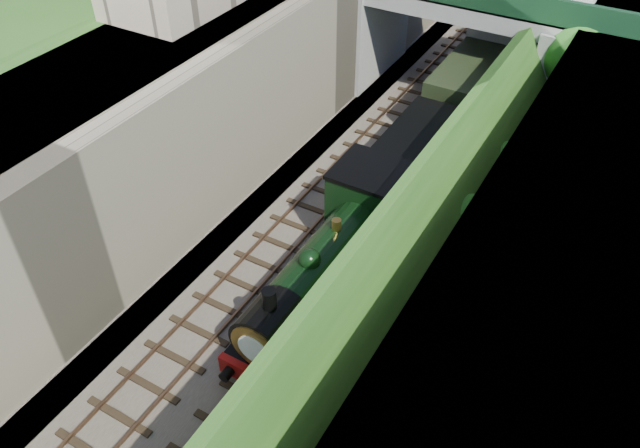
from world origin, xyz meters
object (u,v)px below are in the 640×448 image
at_px(locomotive, 333,261).
at_px(road_bridge, 490,30).
at_px(tender, 416,164).
at_px(tree, 584,56).

bearing_deg(locomotive, road_bridge, 90.87).
xyz_separation_m(road_bridge, tender, (0.26, -9.45, -2.46)).
height_order(tree, locomotive, tree).
relative_size(road_bridge, locomotive, 1.56).
height_order(locomotive, tender, locomotive).
height_order(tree, tender, tree).
bearing_deg(tender, tree, 57.93).
bearing_deg(tree, tender, -122.07).
bearing_deg(tender, road_bridge, 91.55).
distance_m(road_bridge, tree, 5.36).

